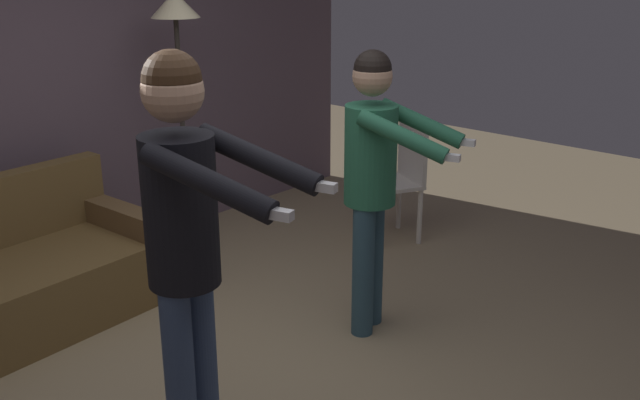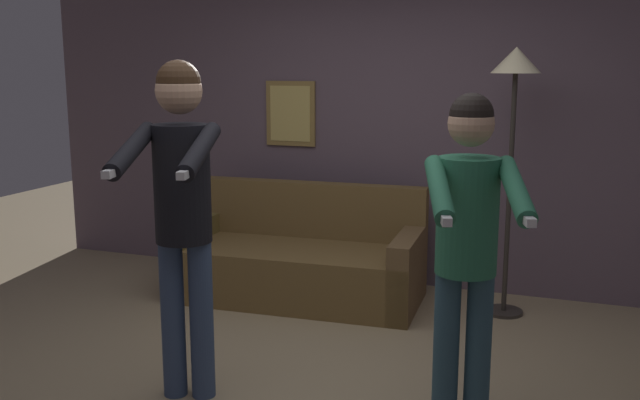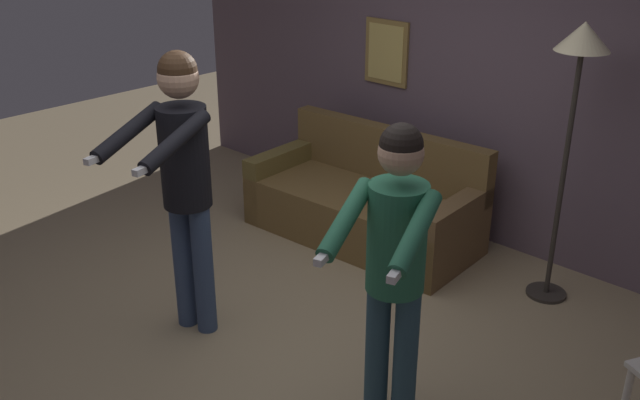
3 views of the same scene
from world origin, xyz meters
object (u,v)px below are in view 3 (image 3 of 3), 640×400
(person_standing_left, at_px, (183,167))
(person_standing_right, at_px, (395,253))
(torchiere_lamp, at_px, (579,71))
(couch, at_px, (365,205))

(person_standing_left, relative_size, person_standing_right, 1.09)
(torchiere_lamp, bearing_deg, couch, -173.84)
(person_standing_left, bearing_deg, person_standing_right, 7.06)
(couch, bearing_deg, person_standing_left, -88.23)
(person_standing_right, bearing_deg, person_standing_left, -172.94)
(torchiere_lamp, height_order, person_standing_right, torchiere_lamp)
(torchiere_lamp, relative_size, person_standing_left, 1.05)
(torchiere_lamp, xyz_separation_m, person_standing_right, (-0.04, -1.79, -0.60))
(couch, xyz_separation_m, person_standing_left, (0.06, -1.81, 0.86))
(person_standing_right, bearing_deg, torchiere_lamp, 88.86)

